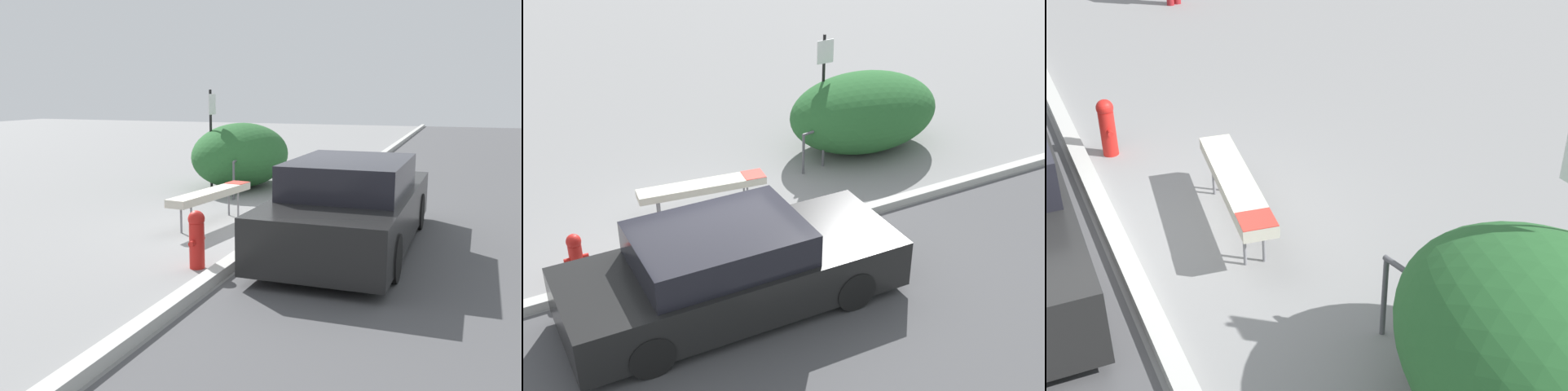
# 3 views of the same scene
# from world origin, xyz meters

# --- Properties ---
(ground_plane) EXTENTS (60.00, 60.00, 0.00)m
(ground_plane) POSITION_xyz_m (0.00, 0.00, 0.00)
(ground_plane) COLOR gray
(curb) EXTENTS (60.00, 0.20, 0.13)m
(curb) POSITION_xyz_m (0.00, 0.00, 0.07)
(curb) COLOR #B7B7B2
(curb) RESTS_ON ground_plane
(bench) EXTENTS (2.21, 0.64, 0.60)m
(bench) POSITION_xyz_m (0.21, 1.28, 0.53)
(bench) COLOR gray
(bench) RESTS_ON ground_plane
(bike_rack) EXTENTS (0.55, 0.16, 0.83)m
(bike_rack) POSITION_xyz_m (2.69, 1.84, 0.50)
(bike_rack) COLOR #515156
(bike_rack) RESTS_ON ground_plane
(sign_post) EXTENTS (0.36, 0.08, 2.30)m
(sign_post) POSITION_xyz_m (3.43, 2.75, 1.38)
(sign_post) COLOR black
(sign_post) RESTS_ON ground_plane
(fire_hydrant) EXTENTS (0.36, 0.22, 0.77)m
(fire_hydrant) POSITION_xyz_m (-2.16, 0.41, 0.41)
(fire_hydrant) COLOR red
(fire_hydrant) RESTS_ON ground_plane
(shrub_hedge) EXTENTS (3.16, 2.14, 1.52)m
(shrub_hedge) POSITION_xyz_m (4.10, 2.28, 0.76)
(shrub_hedge) COLOR #28602D
(shrub_hedge) RESTS_ON ground_plane
(parked_car_near) EXTENTS (4.74, 1.84, 1.32)m
(parked_car_near) POSITION_xyz_m (-0.44, -1.27, 0.62)
(parked_car_near) COLOR black
(parked_car_near) RESTS_ON ground_plane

